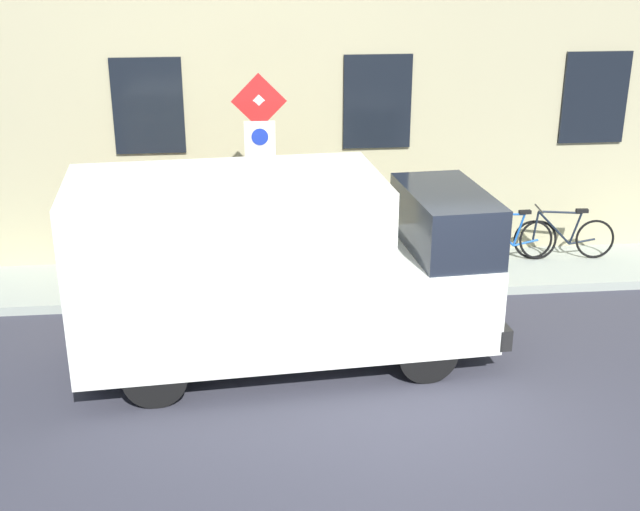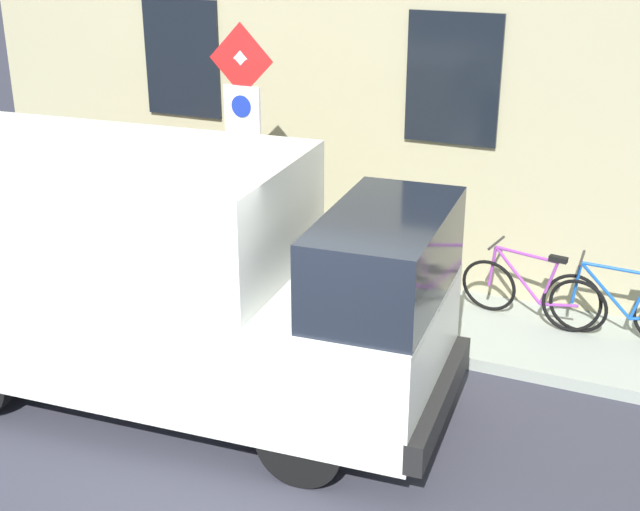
{
  "view_description": "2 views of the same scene",
  "coord_description": "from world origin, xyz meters",
  "px_view_note": "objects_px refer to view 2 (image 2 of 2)",
  "views": [
    {
      "loc": [
        -7.93,
        2.25,
        5.16
      ],
      "look_at": [
        2.89,
        1.15,
        0.97
      ],
      "focal_mm": 45.98,
      "sensor_mm": 36.0,
      "label": 1
    },
    {
      "loc": [
        -4.63,
        -2.63,
        4.57
      ],
      "look_at": [
        2.45,
        0.51,
        1.45
      ],
      "focal_mm": 48.58,
      "sensor_mm": 36.0,
      "label": 2
    }
  ],
  "objects_px": {
    "delivery_van": "(161,273)",
    "pedestrian": "(121,201)",
    "bicycle_blue": "(621,307)",
    "sign_post_stacked": "(244,137)",
    "bicycle_purple": "(532,292)"
  },
  "relations": [
    {
      "from": "delivery_van",
      "to": "pedestrian",
      "type": "xyz_separation_m",
      "value": [
        2.3,
        2.16,
        -0.26
      ]
    },
    {
      "from": "bicycle_blue",
      "to": "delivery_van",
      "type": "bearing_deg",
      "value": 33.22
    },
    {
      "from": "sign_post_stacked",
      "to": "bicycle_purple",
      "type": "xyz_separation_m",
      "value": [
        0.93,
        -3.15,
        -1.7
      ]
    },
    {
      "from": "bicycle_blue",
      "to": "bicycle_purple",
      "type": "distance_m",
      "value": 0.97
    },
    {
      "from": "bicycle_purple",
      "to": "pedestrian",
      "type": "height_order",
      "value": "pedestrian"
    },
    {
      "from": "delivery_van",
      "to": "pedestrian",
      "type": "distance_m",
      "value": 3.17
    },
    {
      "from": "sign_post_stacked",
      "to": "pedestrian",
      "type": "height_order",
      "value": "sign_post_stacked"
    },
    {
      "from": "bicycle_blue",
      "to": "pedestrian",
      "type": "bearing_deg",
      "value": 2.86
    },
    {
      "from": "delivery_van",
      "to": "pedestrian",
      "type": "relative_size",
      "value": 3.18
    },
    {
      "from": "delivery_van",
      "to": "bicycle_blue",
      "type": "bearing_deg",
      "value": 31.16
    },
    {
      "from": "sign_post_stacked",
      "to": "pedestrian",
      "type": "xyz_separation_m",
      "value": [
        0.39,
        2.05,
        -1.14
      ]
    },
    {
      "from": "delivery_van",
      "to": "pedestrian",
      "type": "bearing_deg",
      "value": 128.9
    },
    {
      "from": "sign_post_stacked",
      "to": "bicycle_blue",
      "type": "relative_size",
      "value": 1.86
    },
    {
      "from": "bicycle_purple",
      "to": "sign_post_stacked",
      "type": "bearing_deg",
      "value": 24.79
    },
    {
      "from": "pedestrian",
      "to": "delivery_van",
      "type": "bearing_deg",
      "value": 100.67
    }
  ]
}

